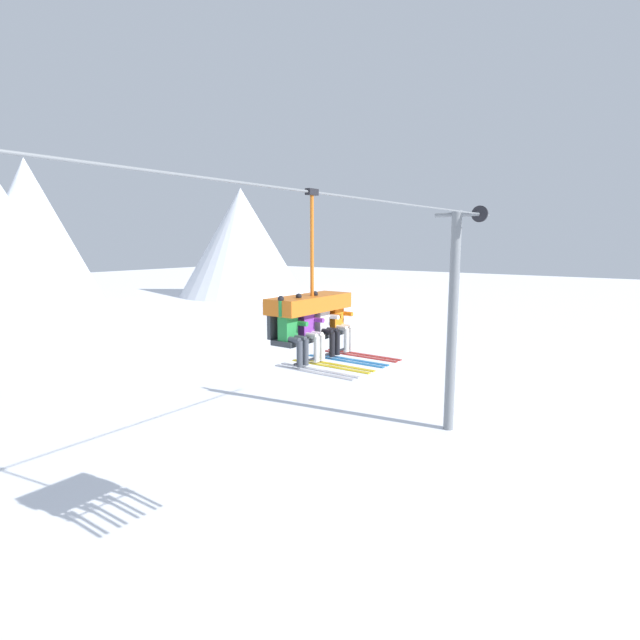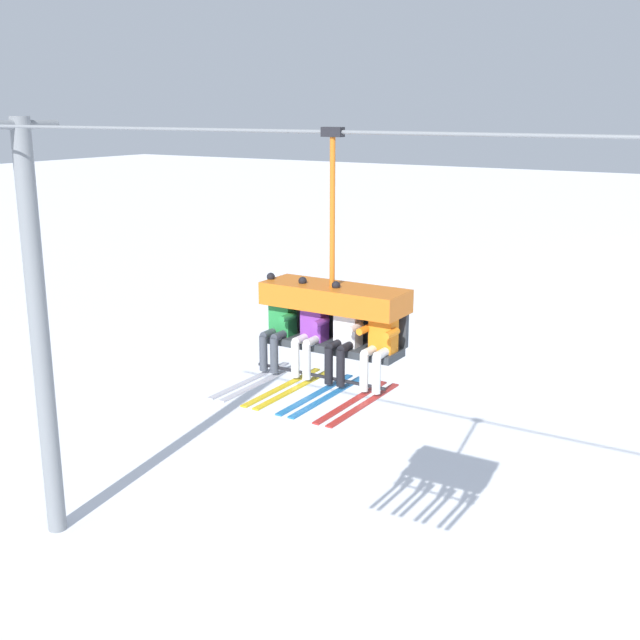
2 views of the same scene
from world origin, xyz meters
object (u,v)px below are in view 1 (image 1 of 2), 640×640
Objects in this scene: lift_tower_far at (453,317)px; skier_orange at (340,321)px; chairlift_chair at (309,309)px; skier_green at (293,331)px; skier_purple at (310,327)px; skier_white at (326,323)px.

lift_tower_far is 4.80× the size of skier_orange.
chairlift_chair is 0.86m from skier_orange.
chairlift_chair is 1.87× the size of skier_orange.
skier_orange is at bearing -173.97° from lift_tower_far.
skier_green is 1.00× the size of skier_purple.
lift_tower_far is at bearing 4.24° from chairlift_chair.
chairlift_chair is 1.87× the size of skier_purple.
skier_purple and skier_white have the same top height.
lift_tower_far is at bearing 6.03° from skier_orange.
skier_purple is at bearing 0.00° from skier_green.
skier_purple is (-9.82, -0.92, 1.11)m from lift_tower_far.
skier_orange is at bearing -0.25° from skier_green.
skier_purple is at bearing -140.61° from chairlift_chair.
skier_green is at bearing 180.00° from skier_white.
skier_green is at bearing -174.90° from lift_tower_far.
chairlift_chair is 0.44m from skier_white.
skier_purple is at bearing -174.63° from lift_tower_far.
skier_orange is at bearing -0.76° from skier_white.
lift_tower_far is 9.69m from chairlift_chair.
chairlift_chair is at bearing 139.88° from skier_white.
chairlift_chair reaches higher than skier_white.
lift_tower_far is at bearing 5.66° from skier_white.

